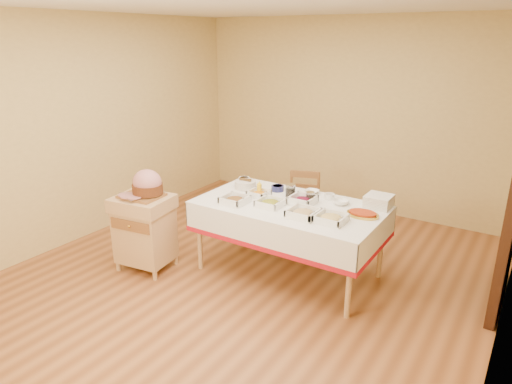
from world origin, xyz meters
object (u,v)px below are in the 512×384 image
at_px(brass_platter, 363,214).
at_px(preserve_jar_left, 290,191).
at_px(plate_stack, 379,201).
at_px(preserve_jar_right, 310,198).
at_px(mustard_bottle, 259,189).
at_px(butcher_cart, 144,228).
at_px(dining_chair, 303,207).
at_px(ham_on_board, 146,185).
at_px(dining_table, 289,219).
at_px(bread_basket, 245,184).

bearing_deg(brass_platter, preserve_jar_left, 172.78).
bearing_deg(preserve_jar_left, plate_stack, 13.33).
xyz_separation_m(preserve_jar_right, mustard_bottle, (-0.54, -0.09, 0.02)).
distance_m(butcher_cart, dining_chair, 1.82).
relative_size(dining_chair, preserve_jar_left, 6.20).
bearing_deg(ham_on_board, dining_chair, 54.51).
relative_size(butcher_cart, preserve_jar_left, 5.86).
height_order(dining_chair, preserve_jar_right, preserve_jar_right).
relative_size(mustard_bottle, brass_platter, 0.52).
distance_m(dining_chair, mustard_bottle, 0.83).
height_order(butcher_cart, dining_chair, dining_chair).
relative_size(dining_table, brass_platter, 6.07).
xyz_separation_m(dining_chair, ham_on_board, (-1.03, -1.44, 0.48)).
bearing_deg(mustard_bottle, ham_on_board, -140.10).
bearing_deg(ham_on_board, mustard_bottle, 39.90).
distance_m(ham_on_board, preserve_jar_left, 1.46).
relative_size(butcher_cart, mustard_bottle, 5.10).
xyz_separation_m(butcher_cart, ham_on_board, (0.04, 0.03, 0.46)).
bearing_deg(plate_stack, butcher_cart, -151.93).
bearing_deg(preserve_jar_left, mustard_bottle, -155.22).
xyz_separation_m(butcher_cart, dining_chair, (1.07, 1.48, -0.02)).
bearing_deg(mustard_bottle, bread_basket, 155.58).
bearing_deg(butcher_cart, preserve_jar_right, 30.46).
height_order(preserve_jar_left, bread_basket, preserve_jar_left).
height_order(bread_basket, brass_platter, bread_basket).
xyz_separation_m(dining_table, preserve_jar_left, (-0.10, 0.19, 0.22)).
bearing_deg(butcher_cart, mustard_bottle, 39.82).
distance_m(dining_table, preserve_jar_right, 0.30).
relative_size(butcher_cart, brass_platter, 2.64).
xyz_separation_m(ham_on_board, mustard_bottle, (0.88, 0.73, -0.08)).
relative_size(dining_chair, plate_stack, 3.45).
distance_m(dining_chair, plate_stack, 1.14).
relative_size(dining_chair, preserve_jar_right, 7.62).
relative_size(dining_chair, ham_on_board, 1.95).
distance_m(preserve_jar_left, mustard_bottle, 0.32).
relative_size(ham_on_board, preserve_jar_right, 3.90).
distance_m(butcher_cart, preserve_jar_left, 1.56).
bearing_deg(dining_chair, dining_table, -72.52).
distance_m(dining_chair, brass_platter, 1.22).
relative_size(mustard_bottle, bread_basket, 0.67).
height_order(dining_chair, mustard_bottle, mustard_bottle).
distance_m(dining_chair, preserve_jar_right, 0.82).
xyz_separation_m(dining_chair, preserve_jar_left, (0.14, -0.57, 0.39)).
xyz_separation_m(butcher_cart, plate_stack, (2.08, 1.11, 0.37)).
xyz_separation_m(ham_on_board, bread_basket, (0.62, 0.85, -0.11)).
bearing_deg(butcher_cart, ham_on_board, 38.08).
distance_m(bread_basket, brass_platter, 1.37).
bearing_deg(preserve_jar_right, plate_stack, 21.95).
xyz_separation_m(butcher_cart, mustard_bottle, (0.92, 0.77, 0.38)).
bearing_deg(preserve_jar_right, brass_platter, -6.08).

